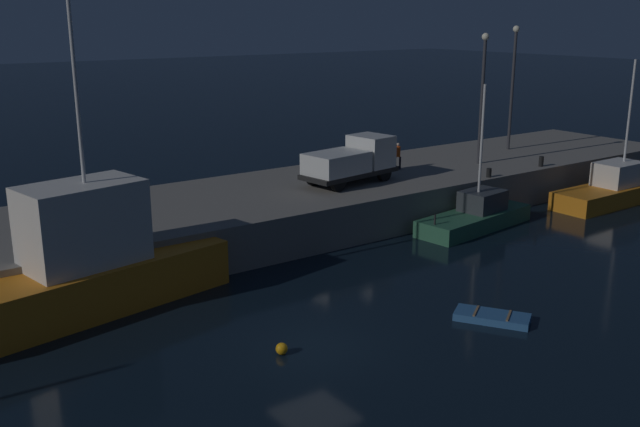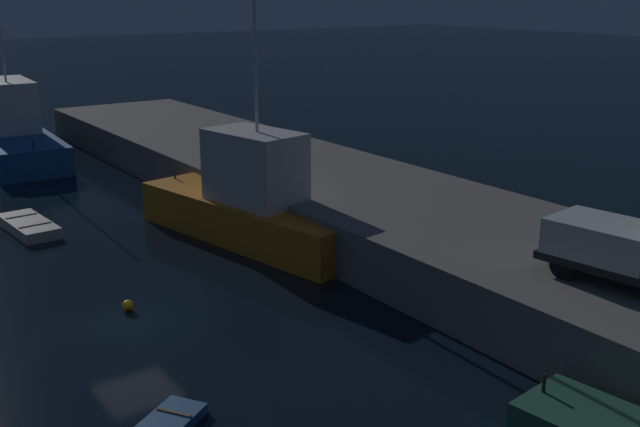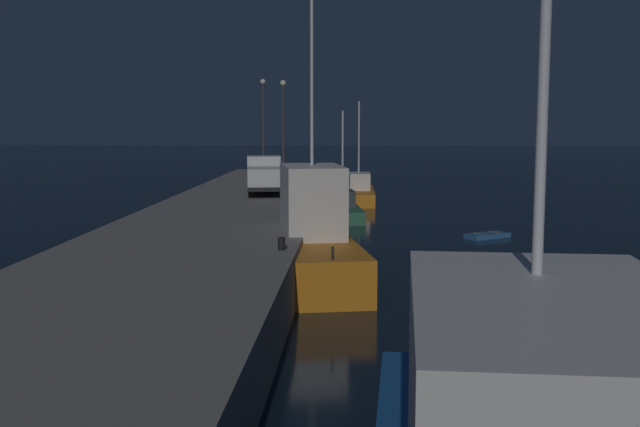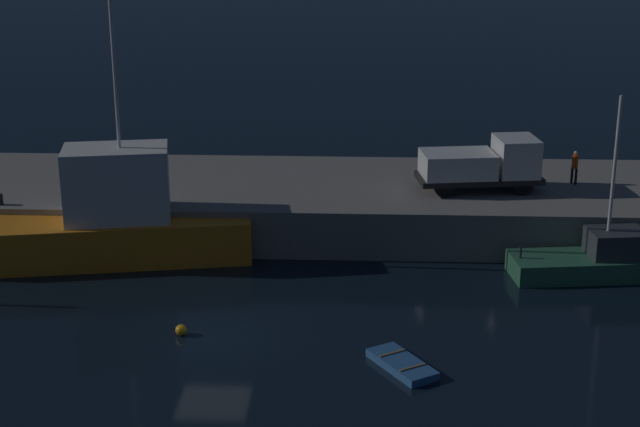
{
  "view_description": "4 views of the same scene",
  "coord_description": "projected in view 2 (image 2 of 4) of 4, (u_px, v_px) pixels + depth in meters",
  "views": [
    {
      "loc": [
        -12.69,
        -18.12,
        10.81
      ],
      "look_at": [
        5.03,
        6.74,
        2.39
      ],
      "focal_mm": 40.52,
      "sensor_mm": 36.0,
      "label": 1
    },
    {
      "loc": [
        22.47,
        -8.17,
        10.64
      ],
      "look_at": [
        0.03,
        7.55,
        2.55
      ],
      "focal_mm": 42.73,
      "sensor_mm": 36.0,
      "label": 2
    },
    {
      "loc": [
        -38.83,
        5.74,
        6.98
      ],
      "look_at": [
        2.13,
        7.71,
        1.94
      ],
      "focal_mm": 43.7,
      "sensor_mm": 36.0,
      "label": 3
    },
    {
      "loc": [
        5.21,
        -31.07,
        14.95
      ],
      "look_at": [
        3.44,
        8.64,
        1.87
      ],
      "focal_mm": 54.99,
      "sensor_mm": 36.0,
      "label": 4
    }
  ],
  "objects": [
    {
      "name": "dinghy_orange_near",
      "position": [
        29.0,
        226.0,
        34.76
      ],
      "size": [
        4.23,
        1.89,
        0.54
      ],
      "color": "beige",
      "rests_on": "ground"
    },
    {
      "name": "fishing_trawler_red",
      "position": [
        251.0,
        203.0,
        33.06
      ],
      "size": [
        12.26,
        5.23,
        14.25
      ],
      "color": "orange",
      "rests_on": "ground"
    },
    {
      "name": "pier_quay",
      "position": [
        419.0,
        228.0,
        31.81
      ],
      "size": [
        70.31,
        9.31,
        2.1
      ],
      "color": "gray",
      "rests_on": "ground"
    },
    {
      "name": "bollard_west",
      "position": [
        215.0,
        165.0,
        37.36
      ],
      "size": [
        0.28,
        0.28,
        0.48
      ],
      "primitive_type": "cylinder",
      "color": "black",
      "rests_on": "pier_quay"
    },
    {
      "name": "fishing_boat_orange",
      "position": [
        12.0,
        131.0,
        49.29
      ],
      "size": [
        13.08,
        5.01,
        12.65
      ],
      "color": "#195193",
      "rests_on": "ground"
    },
    {
      "name": "mooring_buoy_near",
      "position": [
        128.0,
        305.0,
        26.14
      ],
      "size": [
        0.4,
        0.4,
        0.4
      ],
      "primitive_type": "sphere",
      "color": "orange",
      "rests_on": "ground"
    },
    {
      "name": "ground_plane",
      "position": [
        133.0,
        324.0,
        25.16
      ],
      "size": [
        320.0,
        320.0,
        0.0
      ],
      "primitive_type": "plane",
      "color": "black"
    }
  ]
}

